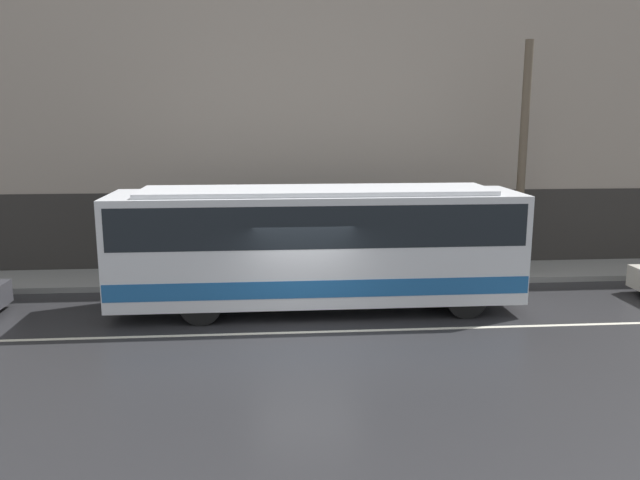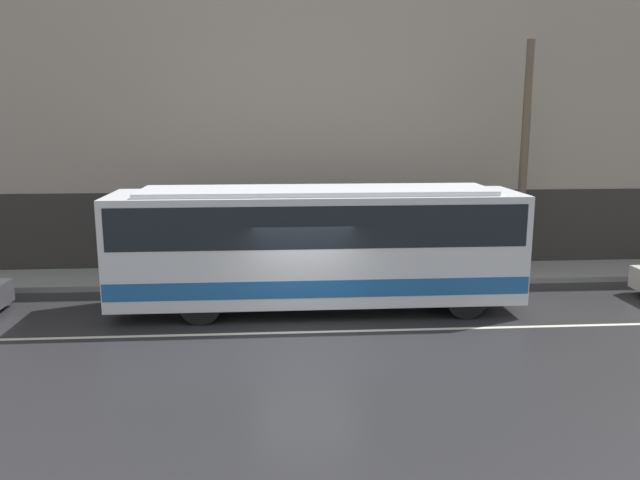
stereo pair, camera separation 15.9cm
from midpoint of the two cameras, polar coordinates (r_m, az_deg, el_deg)
name	(u,v)px [view 2 (the right image)]	position (r m, az deg, el deg)	size (l,w,h in m)	color
ground_plane	(305,332)	(15.37, -1.11, -8.44)	(60.00, 60.00, 0.00)	#262628
sidewalk	(297,276)	(20.29, -1.88, -3.28)	(60.00, 2.35, 0.18)	gray
building_facade	(295,115)	(20.95, -2.12, 11.31)	(60.00, 0.35, 10.79)	gray
lane_stripe	(305,332)	(15.36, -1.11, -8.42)	(54.00, 0.14, 0.01)	beige
transit_bus	(317,242)	(16.73, -0.01, -0.17)	(10.85, 2.54, 3.31)	silver
utility_pole_near	(524,160)	(20.83, 18.35, 6.97)	(0.26, 0.26, 7.30)	brown
pedestrian_waiting	(281,254)	(19.60, -3.36, -1.31)	(0.36, 0.36, 1.61)	#333338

